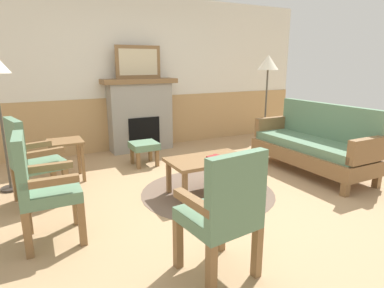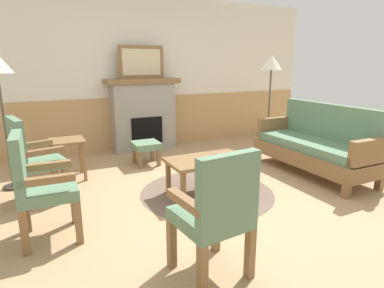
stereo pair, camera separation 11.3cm
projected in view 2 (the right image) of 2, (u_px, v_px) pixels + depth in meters
The scene contains 14 objects.
ground_plane at pixel (205, 194), 3.89m from camera, with size 14.00×14.00×0.00m, color tan.
wall_back at pixel (138, 76), 5.84m from camera, with size 7.20×0.14×2.70m.
fireplace at pixel (143, 114), 5.78m from camera, with size 1.30×0.44×1.28m.
framed_picture at pixel (141, 62), 5.56m from camera, with size 0.80×0.04×0.56m.
couch at pixel (315, 146), 4.58m from camera, with size 0.70×1.80×0.98m.
coffee_table at pixel (207, 163), 3.85m from camera, with size 0.96×0.56×0.44m.
round_rug at pixel (207, 192), 3.94m from camera, with size 1.63×1.63×0.01m, color brown.
book_on_table at pixel (215, 158), 3.81m from camera, with size 0.17×0.15×0.03m, color maroon.
footstool at pixel (146, 147), 4.98m from camera, with size 0.40×0.40×0.36m.
armchair_near_fireplace at pixel (31, 156), 3.57m from camera, with size 0.58×0.58×0.98m.
armchair_by_window_left at pixel (38, 183), 2.78m from camera, with size 0.49×0.49×0.98m.
armchair_front_left at pixel (216, 210), 2.26m from camera, with size 0.53×0.53×0.98m.
side_table at pixel (67, 148), 4.33m from camera, with size 0.44×0.44×0.55m.
floor_lamp_by_couch at pixel (271, 69), 5.50m from camera, with size 0.36×0.36×1.68m.
Camera 2 is at (-1.73, -3.19, 1.54)m, focal length 30.08 mm.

